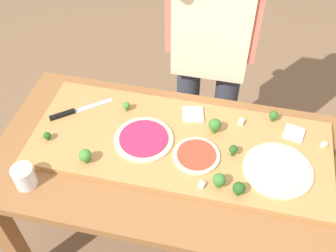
% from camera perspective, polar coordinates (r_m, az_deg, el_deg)
% --- Properties ---
extents(ground_plane, '(8.00, 8.00, 0.00)m').
position_cam_1_polar(ground_plane, '(2.23, 2.37, -16.93)').
color(ground_plane, brown).
extents(prep_table, '(1.58, 0.75, 0.76)m').
position_cam_1_polar(prep_table, '(1.67, 3.06, -7.06)').
color(prep_table, brown).
rests_on(prep_table, ground).
extents(cutting_board, '(1.20, 0.48, 0.02)m').
position_cam_1_polar(cutting_board, '(1.62, 1.72, -2.54)').
color(cutting_board, '#B27F47').
rests_on(cutting_board, prep_table).
extents(chefs_knife, '(0.23, 0.19, 0.02)m').
position_cam_1_polar(chefs_knife, '(1.76, -13.45, 2.00)').
color(chefs_knife, '#B7BABF').
rests_on(chefs_knife, cutting_board).
extents(pizza_whole_tomato_red, '(0.18, 0.18, 0.02)m').
position_cam_1_polar(pizza_whole_tomato_red, '(1.55, 4.02, -4.30)').
color(pizza_whole_tomato_red, beige).
rests_on(pizza_whole_tomato_red, cutting_board).
extents(pizza_whole_cheese_artichoke, '(0.26, 0.26, 0.02)m').
position_cam_1_polar(pizza_whole_cheese_artichoke, '(1.57, 15.39, -6.00)').
color(pizza_whole_cheese_artichoke, beige).
rests_on(pizza_whole_cheese_artichoke, cutting_board).
extents(pizza_whole_beet_magenta, '(0.24, 0.24, 0.02)m').
position_cam_1_polar(pizza_whole_beet_magenta, '(1.61, -3.49, -1.86)').
color(pizza_whole_beet_magenta, beige).
rests_on(pizza_whole_beet_magenta, cutting_board).
extents(pizza_slice_near_left, '(0.10, 0.10, 0.01)m').
position_cam_1_polar(pizza_slice_near_left, '(1.70, 3.56, 1.64)').
color(pizza_slice_near_left, silver).
rests_on(pizza_slice_near_left, cutting_board).
extents(pizza_slice_near_right, '(0.09, 0.09, 0.01)m').
position_cam_1_polar(pizza_slice_near_right, '(1.71, 17.50, -0.99)').
color(pizza_slice_near_right, silver).
rests_on(pizza_slice_near_right, cutting_board).
extents(broccoli_floret_center_right, '(0.05, 0.05, 0.07)m').
position_cam_1_polar(broccoli_floret_center_right, '(1.62, 6.67, 0.13)').
color(broccoli_floret_center_right, '#3F7220').
rests_on(broccoli_floret_center_right, cutting_board).
extents(broccoli_floret_back_right, '(0.05, 0.05, 0.06)m').
position_cam_1_polar(broccoli_floret_back_right, '(1.54, -11.71, -4.18)').
color(broccoli_floret_back_right, '#487A23').
rests_on(broccoli_floret_back_right, cutting_board).
extents(broccoli_floret_back_mid, '(0.05, 0.05, 0.06)m').
position_cam_1_polar(broccoli_floret_back_mid, '(1.46, 7.30, -7.65)').
color(broccoli_floret_back_mid, '#3F7220').
rests_on(broccoli_floret_back_mid, cutting_board).
extents(broccoli_floret_center_left, '(0.03, 0.03, 0.04)m').
position_cam_1_polar(broccoli_floret_center_left, '(1.67, -16.85, -1.35)').
color(broccoli_floret_center_left, '#2C5915').
rests_on(broccoli_floret_center_left, cutting_board).
extents(broccoli_floret_back_left, '(0.05, 0.05, 0.06)m').
position_cam_1_polar(broccoli_floret_back_left, '(1.45, 10.07, -8.74)').
color(broccoli_floret_back_left, '#2C5915').
rests_on(broccoli_floret_back_left, cutting_board).
extents(broccoli_floret_front_right, '(0.04, 0.04, 0.05)m').
position_cam_1_polar(broccoli_floret_front_right, '(1.72, 14.82, 1.46)').
color(broccoli_floret_front_right, '#366618').
rests_on(broccoli_floret_front_right, cutting_board).
extents(broccoli_floret_front_mid, '(0.03, 0.03, 0.05)m').
position_cam_1_polar(broccoli_floret_front_mid, '(1.56, 9.31, -3.34)').
color(broccoli_floret_front_mid, '#2C5915').
rests_on(broccoli_floret_front_mid, cutting_board).
extents(broccoli_floret_front_left, '(0.03, 0.03, 0.05)m').
position_cam_1_polar(broccoli_floret_front_left, '(1.72, -5.96, 2.90)').
color(broccoli_floret_front_left, '#487A23').
rests_on(broccoli_floret_front_left, cutting_board).
extents(cheese_crumble_a, '(0.03, 0.03, 0.02)m').
position_cam_1_polar(cheese_crumble_a, '(1.70, 21.39, -2.51)').
color(cheese_crumble_a, silver).
rests_on(cheese_crumble_a, cutting_board).
extents(cheese_crumble_b, '(0.03, 0.03, 0.02)m').
position_cam_1_polar(cheese_crumble_b, '(1.47, 4.82, -8.34)').
color(cheese_crumble_b, white).
rests_on(cheese_crumble_b, cutting_board).
extents(cheese_crumble_c, '(0.03, 0.03, 0.02)m').
position_cam_1_polar(cheese_crumble_c, '(1.69, 10.38, 0.61)').
color(cheese_crumble_c, silver).
rests_on(cheese_crumble_c, cutting_board).
extents(flour_cup, '(0.08, 0.08, 0.09)m').
position_cam_1_polar(flour_cup, '(1.57, -19.77, -6.92)').
color(flour_cup, white).
rests_on(flour_cup, prep_table).
extents(cook_center, '(0.54, 0.39, 1.67)m').
position_cam_1_polar(cook_center, '(1.84, 6.46, 13.69)').
color(cook_center, '#333847').
rests_on(cook_center, ground).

